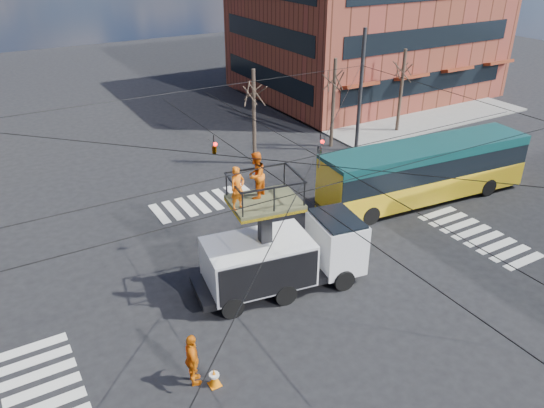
{
  "coord_description": "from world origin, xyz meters",
  "views": [
    {
      "loc": [
        -9.9,
        -14.15,
        13.16
      ],
      "look_at": [
        0.09,
        2.92,
        3.01
      ],
      "focal_mm": 35.0,
      "sensor_mm": 36.0,
      "label": 1
    }
  ],
  "objects_px": {
    "city_bus": "(425,170)",
    "worker_ground": "(192,360)",
    "traffic_cone": "(214,377)",
    "flagger": "(343,234)",
    "utility_truck": "(284,244)"
  },
  "relations": [
    {
      "from": "city_bus",
      "to": "worker_ground",
      "type": "xyz_separation_m",
      "value": [
        -16.13,
        -6.16,
        -0.76
      ]
    },
    {
      "from": "worker_ground",
      "to": "traffic_cone",
      "type": "bearing_deg",
      "value": -118.69
    },
    {
      "from": "flagger",
      "to": "traffic_cone",
      "type": "bearing_deg",
      "value": -87.26
    },
    {
      "from": "traffic_cone",
      "to": "worker_ground",
      "type": "relative_size",
      "value": 0.35
    },
    {
      "from": "utility_truck",
      "to": "city_bus",
      "type": "distance_m",
      "value": 11.22
    },
    {
      "from": "city_bus",
      "to": "flagger",
      "type": "relative_size",
      "value": 7.37
    },
    {
      "from": "city_bus",
      "to": "traffic_cone",
      "type": "xyz_separation_m",
      "value": [
        -15.6,
        -6.6,
        -1.39
      ]
    },
    {
      "from": "city_bus",
      "to": "flagger",
      "type": "distance_m",
      "value": 7.33
    },
    {
      "from": "worker_ground",
      "to": "city_bus",
      "type": "bearing_deg",
      "value": -58.08
    },
    {
      "from": "traffic_cone",
      "to": "flagger",
      "type": "distance_m",
      "value": 9.76
    },
    {
      "from": "city_bus",
      "to": "traffic_cone",
      "type": "relative_size",
      "value": 18.44
    },
    {
      "from": "utility_truck",
      "to": "worker_ground",
      "type": "relative_size",
      "value": 3.76
    },
    {
      "from": "worker_ground",
      "to": "flagger",
      "type": "bearing_deg",
      "value": -54.83
    },
    {
      "from": "city_bus",
      "to": "traffic_cone",
      "type": "bearing_deg",
      "value": -151.74
    },
    {
      "from": "flagger",
      "to": "worker_ground",
      "type": "bearing_deg",
      "value": -90.89
    }
  ]
}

